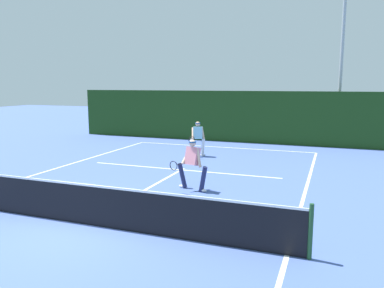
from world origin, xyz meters
name	(u,v)px	position (x,y,z in m)	size (l,w,h in m)	color
ground_plane	(84,224)	(0.00, 0.00, 0.00)	(80.00, 80.00, 0.00)	#4760A5
court_line_baseline_far	(222,147)	(0.00, 11.79, 0.00)	(9.46, 0.10, 0.01)	white
court_line_sideline_right	(287,255)	(4.73, 0.00, 0.00)	(0.10, 23.59, 0.01)	white
court_line_service	(181,170)	(0.00, 6.13, 0.00)	(7.71, 0.10, 0.01)	white
court_line_centre	(146,189)	(0.00, 3.20, 0.00)	(0.10, 6.40, 0.01)	white
tennis_net	(83,203)	(0.00, 0.00, 0.51)	(10.37, 0.09, 1.09)	#1E4723
player_near	(192,162)	(1.37, 3.67, 0.88)	(1.14, 0.86, 1.60)	#1E234C
player_far	(198,137)	(-0.38, 9.05, 0.88)	(0.73, 0.91, 1.60)	silver
tennis_ball	(139,199)	(0.32, 2.12, 0.03)	(0.07, 0.07, 0.07)	#D1E033
back_fence_windscreen	(232,117)	(0.00, 13.84, 1.46)	(19.53, 0.12, 2.91)	#1B3B15
light_pole	(342,46)	(5.64, 14.98, 5.26)	(0.55, 0.44, 8.76)	#9EA39E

